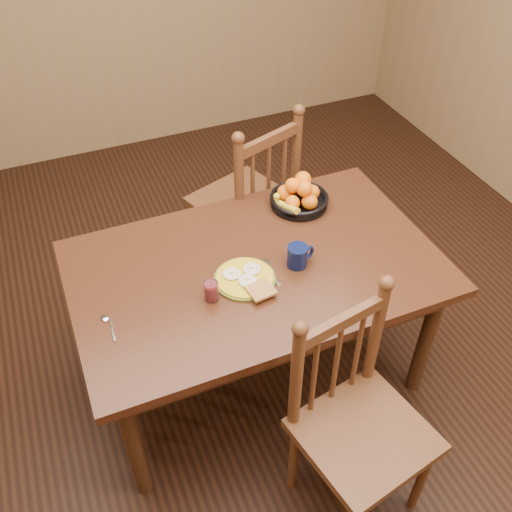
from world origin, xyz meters
name	(u,v)px	position (x,y,z in m)	size (l,w,h in m)	color
room	(256,145)	(0.00, 0.00, 1.35)	(4.52, 5.02, 2.72)	black
dining_table	(256,278)	(0.00, 0.00, 0.67)	(1.60, 1.00, 0.75)	black
chair_far	(248,202)	(0.25, 0.72, 0.53)	(0.62, 0.61, 1.09)	#4D2E17
chair_near	(357,424)	(0.12, -0.73, 0.50)	(0.54, 0.52, 1.03)	#4D2E17
breakfast_plate	(246,279)	(-0.08, -0.08, 0.76)	(0.26, 0.29, 0.04)	#59601E
fork	(270,271)	(0.04, -0.07, 0.75)	(0.04, 0.18, 0.00)	silver
spoon	(108,322)	(-0.67, -0.08, 0.75)	(0.04, 0.16, 0.01)	silver
coffee_mug	(298,256)	(0.17, -0.07, 0.80)	(0.13, 0.09, 0.10)	#091236
juice_glass	(211,291)	(-0.25, -0.12, 0.79)	(0.06, 0.06, 0.09)	silver
fruit_bowl	(299,196)	(0.36, 0.32, 0.81)	(0.29, 0.29, 0.17)	black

